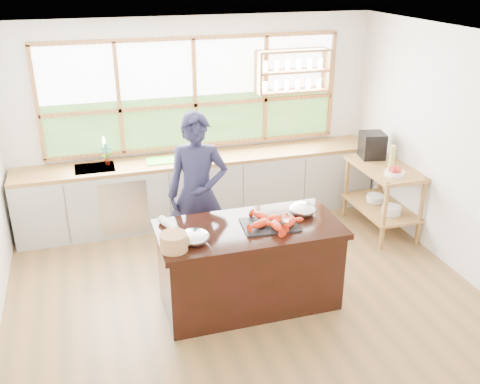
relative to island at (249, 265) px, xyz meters
name	(u,v)px	position (x,y,z in m)	size (l,w,h in m)	color
ground_plane	(243,291)	(0.00, 0.20, -0.45)	(5.00, 5.00, 0.00)	brown
room_shell	(232,125)	(0.02, 0.71, 1.30)	(5.02, 4.52, 2.71)	white
back_counter	(201,187)	(-0.02, 2.14, 0.00)	(4.90, 0.63, 0.90)	#A7A59E
right_shelf_unit	(383,188)	(2.19, 1.09, 0.15)	(0.62, 1.10, 0.90)	olive
island	(249,265)	(0.00, 0.00, 0.00)	(1.85, 0.90, 0.90)	black
cook	(198,194)	(-0.34, 0.85, 0.48)	(0.68, 0.45, 1.87)	#1A1A36
potted_plant	(106,155)	(-1.24, 2.20, 0.58)	(0.14, 0.10, 0.28)	slate
cutting_board	(162,160)	(-0.54, 2.14, 0.45)	(0.40, 0.30, 0.01)	#59CB3D
espresso_machine	(372,145)	(2.19, 1.47, 0.62)	(0.30, 0.32, 0.34)	black
wine_bottle	(392,157)	(2.24, 1.05, 0.59)	(0.07, 0.07, 0.29)	#B7BA52
fruit_bowl	(395,172)	(2.14, 0.80, 0.49)	(0.24, 0.24, 0.11)	silver
slate_board	(270,225)	(0.20, -0.04, 0.45)	(0.55, 0.40, 0.02)	black
lobster_pile	(273,222)	(0.22, -0.07, 0.50)	(0.52, 0.48, 0.08)	red
mixing_bowl_left	(194,237)	(-0.60, -0.16, 0.51)	(0.29, 0.29, 0.14)	silver
mixing_bowl_right	(302,209)	(0.61, 0.11, 0.51)	(0.29, 0.29, 0.14)	silver
wine_glass	(286,218)	(0.29, -0.23, 0.61)	(0.08, 0.08, 0.22)	white
wicker_basket	(174,242)	(-0.81, -0.24, 0.53)	(0.26, 0.26, 0.16)	#B27646
parchment_roll	(169,224)	(-0.78, 0.21, 0.49)	(0.08, 0.08, 0.30)	silver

